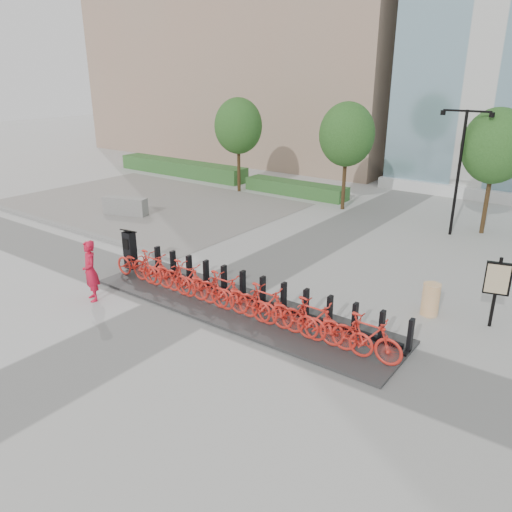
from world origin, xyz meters
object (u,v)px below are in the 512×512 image
Objects in this scene: bike_0 at (137,265)px; map_sign at (497,282)px; kiosk at (130,249)px; jersey_barrier at (125,206)px; worker_red at (90,271)px; construction_barrel at (431,299)px.

map_sign reaches higher than bike_0.
jersey_barrier is (-5.73, 4.50, -0.34)m from kiosk.
worker_red is 9.50m from jersey_barrier.
kiosk is at bearing -163.56° from construction_barrel.
map_sign is at bearing 10.86° from kiosk.
kiosk reaches higher than construction_barrel.
jersey_barrier is at bearing 157.41° from worker_red.
jersey_barrier is at bearing 160.06° from map_sign.
kiosk is at bearing 135.69° from worker_red.
kiosk is at bearing 60.75° from bike_0.
map_sign reaches higher than jersey_barrier.
worker_red is 0.94× the size of map_sign.
construction_barrel is (9.27, 2.74, -0.29)m from kiosk.
jersey_barrier is at bearing 173.30° from construction_barrel.
map_sign is (10.80, 3.03, 0.54)m from kiosk.
kiosk is 9.67m from construction_barrel.
map_sign is at bearing -70.21° from bike_0.
worker_red is (0.02, -1.72, 0.35)m from bike_0.
construction_barrel is at bearing 53.56° from worker_red.
worker_red reaches higher than bike_0.
kiosk is 0.72× the size of map_sign.
construction_barrel is at bearing -25.52° from jersey_barrier.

